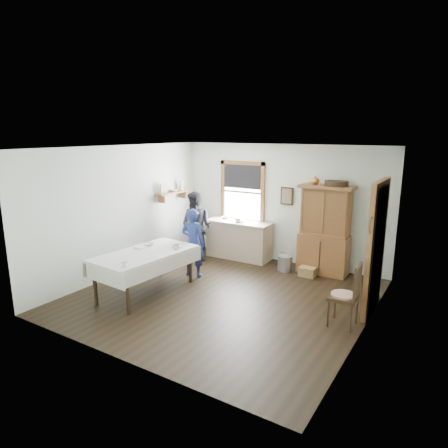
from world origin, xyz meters
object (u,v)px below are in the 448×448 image
object	(u,v)px
dining_table	(146,273)
figure_dark	(197,229)
spindle_chair	(344,294)
woman_blue	(193,245)
china_hutch	(325,230)
work_counter	(239,240)
pail	(285,263)
wicker_basket	(307,272)

from	to	relation	value
dining_table	figure_dark	world-z (taller)	figure_dark
spindle_chair	woman_blue	bearing A→B (deg)	167.59
china_hutch	spindle_chair	world-z (taller)	china_hutch
work_counter	spindle_chair	size ratio (longest dim) A/B	1.53
spindle_chair	pail	distance (m)	2.61
dining_table	woman_blue	bearing A→B (deg)	79.06
spindle_chair	woman_blue	distance (m)	3.33
spindle_chair	figure_dark	world-z (taller)	figure_dark
work_counter	china_hutch	bearing A→B (deg)	0.42
figure_dark	china_hutch	bearing A→B (deg)	11.29
pail	figure_dark	world-z (taller)	figure_dark
pail	figure_dark	xyz separation A→B (m)	(-2.07, -0.41, 0.58)
work_counter	spindle_chair	xyz separation A→B (m)	(3.09, -2.12, 0.07)
china_hutch	pail	distance (m)	1.11
china_hutch	work_counter	bearing A→B (deg)	-178.99
dining_table	figure_dark	xyz separation A→B (m)	(-0.34, 2.10, 0.36)
work_counter	spindle_chair	distance (m)	3.75
spindle_chair	figure_dark	distance (m)	4.12
pail	china_hutch	bearing A→B (deg)	21.67
spindle_chair	wicker_basket	xyz separation A→B (m)	(-1.23, 1.77, -0.42)
work_counter	wicker_basket	bearing A→B (deg)	-11.27
spindle_chair	pail	xyz separation A→B (m)	(-1.78, 1.87, -0.35)
spindle_chair	figure_dark	size ratio (longest dim) A/B	0.69
work_counter	figure_dark	xyz separation A→B (m)	(-0.76, -0.66, 0.30)
dining_table	work_counter	bearing A→B (deg)	81.37
woman_blue	figure_dark	xyz separation A→B (m)	(-0.57, 0.91, 0.08)
wicker_basket	woman_blue	xyz separation A→B (m)	(-2.05, -1.23, 0.57)
china_hutch	pail	world-z (taller)	china_hutch
pail	figure_dark	distance (m)	2.19
china_hutch	figure_dark	world-z (taller)	china_hutch
spindle_chair	woman_blue	world-z (taller)	woman_blue
china_hutch	woman_blue	distance (m)	2.78
pail	figure_dark	size ratio (longest dim) A/B	0.22
work_counter	wicker_basket	size ratio (longest dim) A/B	4.70
wicker_basket	figure_dark	size ratio (longest dim) A/B	0.22
dining_table	china_hutch	bearing A→B (deg)	48.69
woman_blue	work_counter	bearing A→B (deg)	-104.88
work_counter	figure_dark	world-z (taller)	figure_dark
work_counter	pail	bearing A→B (deg)	-11.64
work_counter	figure_dark	size ratio (longest dim) A/B	1.05
china_hutch	dining_table	xyz separation A→B (m)	(-2.47, -2.81, -0.55)
spindle_chair	figure_dark	xyz separation A→B (m)	(-3.85, 1.45, 0.23)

